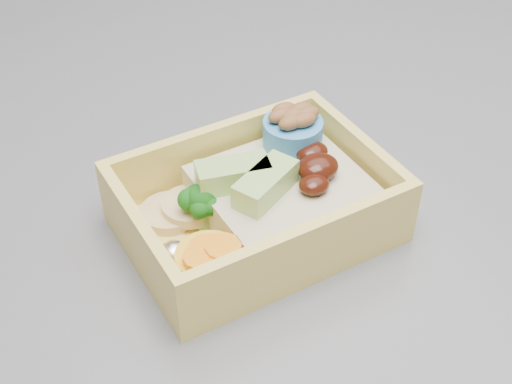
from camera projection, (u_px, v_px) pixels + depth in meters
name	position (u px, v px, depth m)	size (l,w,h in m)	color
bento_box	(262.00, 200.00, 0.49)	(0.18, 0.13, 0.06)	#EAD261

